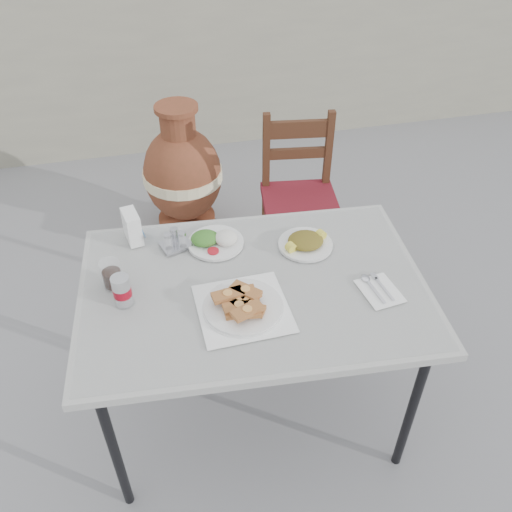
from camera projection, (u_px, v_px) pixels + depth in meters
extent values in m
plane|color=gray|center=(257.00, 397.00, 2.45)|extent=(80.00, 80.00, 0.00)
cylinder|color=black|center=(114.00, 451.00, 1.86)|extent=(0.04, 0.04, 0.70)
cylinder|color=black|center=(412.00, 410.00, 1.99)|extent=(0.04, 0.04, 0.70)
cylinder|color=black|center=(122.00, 311.00, 2.37)|extent=(0.04, 0.04, 0.70)
cylinder|color=black|center=(358.00, 286.00, 2.50)|extent=(0.04, 0.04, 0.70)
cube|color=silver|center=(253.00, 288.00, 1.94)|extent=(1.29, 0.93, 0.03)
cube|color=white|center=(253.00, 285.00, 1.93)|extent=(1.25, 0.89, 0.00)
cube|color=white|center=(243.00, 308.00, 1.83)|extent=(0.31, 0.31, 0.00)
cylinder|color=silver|center=(243.00, 307.00, 1.83)|extent=(0.27, 0.27, 0.01)
cylinder|color=silver|center=(243.00, 307.00, 1.83)|extent=(0.28, 0.28, 0.01)
cylinder|color=silver|center=(216.00, 243.00, 2.10)|extent=(0.22, 0.22, 0.01)
ellipsoid|color=silver|center=(226.00, 238.00, 2.08)|extent=(0.09, 0.09, 0.05)
ellipsoid|color=#2B641C|center=(205.00, 238.00, 2.08)|extent=(0.11, 0.10, 0.04)
cylinder|color=#B3131F|center=(213.00, 251.00, 2.04)|extent=(0.04, 0.04, 0.01)
cylinder|color=silver|center=(305.00, 244.00, 2.09)|extent=(0.21, 0.21, 0.01)
ellipsoid|color=#2C711C|center=(306.00, 240.00, 2.08)|extent=(0.14, 0.13, 0.04)
cylinder|color=yellow|center=(291.00, 247.00, 2.04)|extent=(0.05, 0.04, 0.04)
cylinder|color=yellow|center=(321.00, 235.00, 2.10)|extent=(0.05, 0.04, 0.04)
cylinder|color=silver|center=(122.00, 290.00, 1.82)|extent=(0.06, 0.06, 0.11)
cylinder|color=#A50B1D|center=(122.00, 291.00, 1.82)|extent=(0.06, 0.06, 0.03)
cylinder|color=silver|center=(119.00, 279.00, 1.78)|extent=(0.06, 0.06, 0.00)
cylinder|color=white|center=(112.00, 274.00, 1.89)|extent=(0.07, 0.07, 0.10)
cylinder|color=black|center=(113.00, 278.00, 1.90)|extent=(0.06, 0.06, 0.06)
cube|color=white|center=(132.00, 227.00, 2.08)|extent=(0.07, 0.11, 0.13)
cube|color=blue|center=(141.00, 227.00, 2.10)|extent=(0.03, 0.06, 0.07)
cube|color=silver|center=(176.00, 245.00, 2.09)|extent=(0.13, 0.12, 0.01)
cylinder|color=white|center=(168.00, 241.00, 2.04)|extent=(0.03, 0.03, 0.07)
cylinder|color=white|center=(183.00, 239.00, 2.05)|extent=(0.03, 0.03, 0.07)
cylinder|color=silver|center=(174.00, 235.00, 2.08)|extent=(0.03, 0.03, 0.06)
cube|color=white|center=(380.00, 291.00, 1.90)|extent=(0.14, 0.17, 0.00)
cube|color=silver|center=(376.00, 291.00, 1.89)|extent=(0.03, 0.12, 0.00)
ellipsoid|color=silver|center=(365.00, 278.00, 1.94)|extent=(0.03, 0.04, 0.01)
cube|color=silver|center=(384.00, 289.00, 1.90)|extent=(0.02, 0.12, 0.00)
cube|color=silver|center=(374.00, 276.00, 1.95)|extent=(0.02, 0.04, 0.00)
cube|color=#321B0D|center=(272.00, 259.00, 2.87)|extent=(0.04, 0.04, 0.41)
cube|color=#321B0D|center=(333.00, 255.00, 2.90)|extent=(0.04, 0.04, 0.41)
cube|color=#321B0D|center=(265.00, 222.00, 3.13)|extent=(0.04, 0.04, 0.41)
cube|color=#321B0D|center=(322.00, 219.00, 3.15)|extent=(0.04, 0.04, 0.41)
cube|color=maroon|center=(300.00, 203.00, 2.86)|extent=(0.44, 0.44, 0.05)
cube|color=#321B0D|center=(266.00, 155.00, 2.84)|extent=(0.04, 0.04, 0.46)
cube|color=#321B0D|center=(328.00, 152.00, 2.87)|extent=(0.04, 0.04, 0.46)
cube|color=#321B0D|center=(299.00, 129.00, 2.77)|extent=(0.37, 0.08, 0.09)
cube|color=#321B0D|center=(297.00, 153.00, 2.86)|extent=(0.37, 0.08, 0.06)
cylinder|color=brown|center=(187.00, 221.00, 3.41)|extent=(0.35, 0.35, 0.09)
ellipsoid|color=brown|center=(183.00, 174.00, 3.19)|extent=(0.46, 0.46, 0.58)
cylinder|color=beige|center=(183.00, 174.00, 3.19)|extent=(0.47, 0.47, 0.07)
cylinder|color=brown|center=(178.00, 125.00, 2.98)|extent=(0.20, 0.20, 0.18)
cylinder|color=brown|center=(176.00, 108.00, 2.92)|extent=(0.24, 0.24, 0.03)
cube|color=gray|center=(177.00, 66.00, 3.93)|extent=(6.00, 0.25, 1.20)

